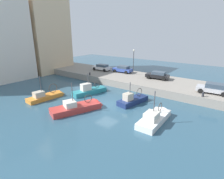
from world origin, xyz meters
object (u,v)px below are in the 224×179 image
at_px(fishing_boat_red, 79,109).
at_px(parked_car_blue, 123,69).
at_px(quay_streetlamp, 134,58).
at_px(parked_car_black, 158,75).
at_px(mooring_bollard_mid, 90,74).
at_px(fishing_boat_orange, 47,98).
at_px(fishing_boat_white, 155,120).
at_px(parked_car_silver, 213,88).
at_px(parked_car_white, 102,67).
at_px(mooring_bollard_south, 203,95).
at_px(fishing_boat_teal, 91,92).
at_px(fishing_boat_navy, 134,102).

distance_m(fishing_boat_red, parked_car_blue, 17.28).
bearing_deg(quay_streetlamp, parked_car_black, -95.18).
bearing_deg(mooring_bollard_mid, parked_car_blue, -32.12).
bearing_deg(fishing_boat_orange, fishing_boat_white, -79.12).
relative_size(fishing_boat_red, parked_car_silver, 1.68).
height_order(parked_car_white, mooring_bollard_south, parked_car_white).
bearing_deg(parked_car_silver, fishing_boat_teal, 115.17).
bearing_deg(fishing_boat_red, mooring_bollard_mid, 37.80).
bearing_deg(mooring_bollard_mid, fishing_boat_orange, -171.44).
xyz_separation_m(mooring_bollard_south, quay_streetlamp, (5.65, 13.71, 2.98)).
relative_size(fishing_boat_teal, parked_car_blue, 1.60).
bearing_deg(fishing_boat_red, fishing_boat_teal, 29.93).
bearing_deg(mooring_bollard_south, fishing_boat_white, 158.20).
bearing_deg(fishing_boat_red, parked_car_black, -11.80).
bearing_deg(parked_car_black, mooring_bollard_mid, 114.02).
distance_m(fishing_boat_red, parked_car_black, 16.29).
relative_size(fishing_boat_white, fishing_boat_orange, 1.05).
distance_m(parked_car_silver, quay_streetlamp, 15.08).
xyz_separation_m(parked_car_blue, mooring_bollard_mid, (-5.87, 3.69, -0.44)).
bearing_deg(fishing_boat_white, parked_car_white, 55.20).
distance_m(parked_car_white, parked_car_blue, 4.86).
distance_m(fishing_boat_red, quay_streetlamp, 17.02).
bearing_deg(mooring_bollard_mid, parked_car_white, 12.32).
distance_m(fishing_boat_white, fishing_boat_red, 9.17).
bearing_deg(parked_car_blue, fishing_boat_red, -164.48).
relative_size(fishing_boat_teal, mooring_bollard_mid, 11.70).
distance_m(parked_car_silver, parked_car_blue, 17.46).
xyz_separation_m(fishing_boat_navy, fishing_boat_orange, (-6.19, 10.84, 0.00)).
bearing_deg(parked_car_blue, parked_car_black, -95.10).
bearing_deg(quay_streetlamp, parked_car_blue, 85.07).
xyz_separation_m(parked_car_white, quay_streetlamp, (0.79, -7.35, 2.57)).
distance_m(parked_car_black, parked_car_blue, 7.94).
bearing_deg(fishing_boat_teal, fishing_boat_navy, -84.95).
height_order(fishing_boat_teal, parked_car_black, fishing_boat_teal).
relative_size(parked_car_black, parked_car_blue, 1.02).
xyz_separation_m(fishing_boat_white, fishing_boat_orange, (-2.95, 15.35, 0.00)).
bearing_deg(fishing_boat_orange, parked_car_silver, -56.02).
bearing_deg(parked_car_white, quay_streetlamp, -83.90).
bearing_deg(mooring_bollard_south, parked_car_silver, -18.57).
distance_m(fishing_boat_red, parked_car_silver, 18.13).
relative_size(fishing_boat_teal, parked_car_silver, 1.56).
height_order(fishing_boat_white, parked_car_black, fishing_boat_white).
distance_m(fishing_boat_teal, quay_streetlamp, 11.61).
xyz_separation_m(fishing_boat_white, fishing_boat_navy, (3.24, 4.50, -0.00)).
bearing_deg(fishing_boat_white, fishing_boat_teal, 77.73).
distance_m(fishing_boat_orange, mooring_bollard_mid, 10.80).
height_order(fishing_boat_teal, parked_car_white, fishing_boat_teal).
bearing_deg(fishing_boat_orange, mooring_bollard_south, -60.06).
relative_size(fishing_boat_white, fishing_boat_red, 0.88).
bearing_deg(fishing_boat_orange, mooring_bollard_mid, 8.56).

